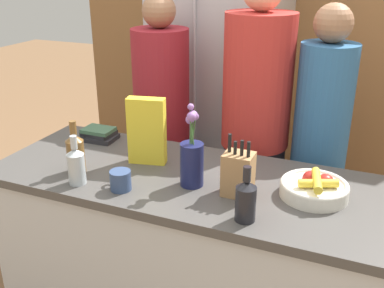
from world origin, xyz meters
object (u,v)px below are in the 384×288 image
Objects in this scene: flower_vase at (192,159)px; bottle_wine at (76,165)px; person_in_blue at (256,120)px; person_in_red_tee at (320,141)px; knife_block at (238,174)px; refrigerator at (220,85)px; book_stack at (99,134)px; coffee_mug at (120,180)px; person_at_sink at (162,117)px; fruit_bowl at (315,188)px; cereal_box at (147,131)px; bottle_vinegar at (76,152)px; bottle_oil at (246,199)px.

bottle_wine is (-0.46, -0.18, -0.03)m from flower_vase.
person_in_red_tee is at bearing 27.03° from person_in_blue.
refrigerator is at bearing 112.55° from knife_block.
book_stack is 0.85m from person_in_blue.
person_at_sink reaches higher than coffee_mug.
coffee_mug reaches higher than book_stack.
coffee_mug is at bearing 7.30° from bottle_wine.
fruit_bowl is 0.71m from person_in_blue.
fruit_bowl is at bearing -2.26° from cereal_box.
person_at_sink is (-0.21, 0.58, -0.14)m from cereal_box.
bottle_vinegar is 0.80m from person_at_sink.
coffee_mug is at bearing -85.58° from person_in_blue.
bottle_oil is at bearing -3.01° from coffee_mug.
person_in_red_tee is (-0.06, 0.58, -0.02)m from fruit_bowl.
flower_vase is 0.72m from book_stack.
flower_vase is 1.67× the size of bottle_oil.
person_in_blue is (0.55, 0.86, -0.00)m from bottle_wine.
flower_vase is at bearing -79.53° from person_at_sink.
fruit_bowl is 1.07× the size of knife_block.
bottle_wine is at bearing 179.73° from bottle_oil.
person_in_blue is (0.58, -0.03, 0.07)m from person_at_sink.
knife_block is 0.71× the size of flower_vase.
person_in_blue is (0.09, 0.68, -0.03)m from flower_vase.
flower_vase is at bearing 178.67° from knife_block.
bottle_oil is 0.75m from bottle_wine.
flower_vase reaches higher than bottle_oil.
fruit_bowl is 0.51m from flower_vase.
cereal_box reaches higher than bottle_oil.
flower_vase reaches higher than cereal_box.
person_in_blue is 0.36m from person_in_red_tee.
bottle_wine is at bearing -111.95° from person_at_sink.
person_in_red_tee is at bearing 38.52° from bottle_vinegar.
knife_block reaches higher than bottle_oil.
refrigerator is 1.30m from flower_vase.
refrigerator is 8.15× the size of bottle_vinegar.
knife_block is 1.17× the size of bottle_wine.
fruit_bowl is 0.32m from knife_block.
fruit_bowl is at bearing -54.81° from refrigerator.
bottle_oil is at bearing -0.27° from bottle_wine.
bottle_vinegar is (0.13, -0.37, 0.07)m from book_stack.
bottle_wine is (0.07, -0.09, -0.01)m from bottle_vinegar.
cereal_box is 0.36m from bottle_wine.
bottle_wine reaches higher than fruit_bowl.
refrigerator is 1.13m from cereal_box.
refrigerator is 1.23× the size of person_in_red_tee.
fruit_bowl is 1.12× the size of bottle_vinegar.
person_in_red_tee is at bearing 95.97° from fruit_bowl.
coffee_mug is 0.47× the size of bottle_vinegar.
fruit_bowl is 0.17× the size of person_at_sink.
person_in_red_tee is (0.76, -0.58, -0.08)m from refrigerator.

